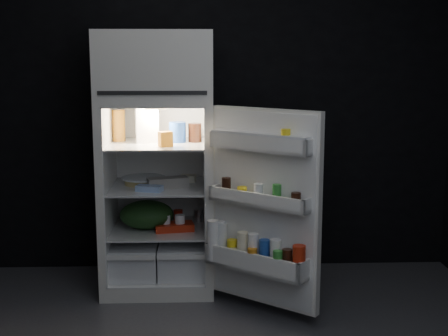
{
  "coord_description": "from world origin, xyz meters",
  "views": [
    {
      "loc": [
        0.1,
        -2.98,
        1.62
      ],
      "look_at": [
        0.25,
        1.0,
        0.9
      ],
      "focal_mm": 50.0,
      "sensor_mm": 36.0,
      "label": 1
    }
  ],
  "objects_px": {
    "refrigerator": "(158,152)",
    "yogurt_tray": "(174,227)",
    "fridge_door": "(262,213)",
    "egg_carton": "(168,183)",
    "milk_jug": "(147,125)"
  },
  "relations": [
    {
      "from": "fridge_door",
      "to": "egg_carton",
      "type": "distance_m",
      "value": 0.79
    },
    {
      "from": "egg_carton",
      "to": "yogurt_tray",
      "type": "xyz_separation_m",
      "value": [
        0.04,
        -0.01,
        -0.31
      ]
    },
    {
      "from": "fridge_door",
      "to": "milk_jug",
      "type": "bearing_deg",
      "value": 139.65
    },
    {
      "from": "fridge_door",
      "to": "milk_jug",
      "type": "relative_size",
      "value": 5.08
    },
    {
      "from": "fridge_door",
      "to": "yogurt_tray",
      "type": "relative_size",
      "value": 4.61
    },
    {
      "from": "fridge_door",
      "to": "egg_carton",
      "type": "height_order",
      "value": "fridge_door"
    },
    {
      "from": "refrigerator",
      "to": "yogurt_tray",
      "type": "bearing_deg",
      "value": -46.44
    },
    {
      "from": "yogurt_tray",
      "to": "egg_carton",
      "type": "bearing_deg",
      "value": 150.22
    },
    {
      "from": "refrigerator",
      "to": "egg_carton",
      "type": "relative_size",
      "value": 6.46
    },
    {
      "from": "refrigerator",
      "to": "yogurt_tray",
      "type": "height_order",
      "value": "refrigerator"
    },
    {
      "from": "fridge_door",
      "to": "milk_jug",
      "type": "distance_m",
      "value": 1.08
    },
    {
      "from": "fridge_door",
      "to": "egg_carton",
      "type": "bearing_deg",
      "value": 139.46
    },
    {
      "from": "yogurt_tray",
      "to": "refrigerator",
      "type": "bearing_deg",
      "value": 124.34
    },
    {
      "from": "milk_jug",
      "to": "egg_carton",
      "type": "distance_m",
      "value": 0.43
    },
    {
      "from": "egg_carton",
      "to": "yogurt_tray",
      "type": "height_order",
      "value": "egg_carton"
    }
  ]
}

